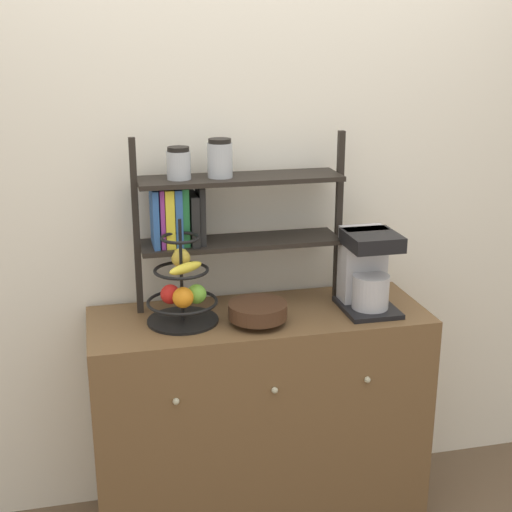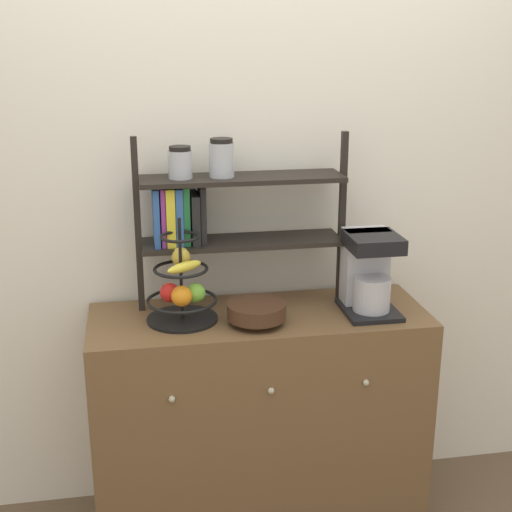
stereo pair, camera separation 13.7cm
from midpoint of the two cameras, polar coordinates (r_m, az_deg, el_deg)
wall_back at (r=2.84m, az=-2.39°, el=4.89°), size 7.00×0.05×2.60m
sideboard at (r=2.90m, az=-1.12°, el=-12.93°), size 1.28×0.48×0.90m
coffee_maker at (r=2.74m, az=7.44°, el=-1.09°), size 0.20×0.25×0.31m
fruit_stand at (r=2.61m, az=-7.40°, el=-2.71°), size 0.26×0.26×0.39m
wooden_bowl at (r=2.60m, az=-1.36°, el=-4.49°), size 0.22×0.22×0.08m
shelf_hutch at (r=2.68m, az=-5.15°, el=4.00°), size 0.81×0.20×0.67m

